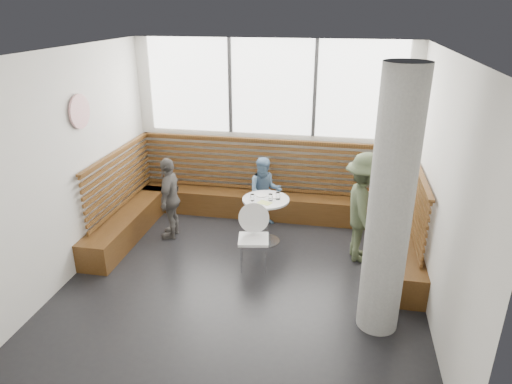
% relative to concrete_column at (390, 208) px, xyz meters
% --- Properties ---
extents(room, '(5.00, 5.00, 3.20)m').
position_rel_concrete_column_xyz_m(room, '(-1.85, 0.60, 0.00)').
color(room, silver).
rests_on(room, ground).
extents(booth, '(5.00, 2.50, 1.44)m').
position_rel_concrete_column_xyz_m(booth, '(-1.85, 2.37, -1.19)').
color(booth, '#442A11').
rests_on(booth, ground).
extents(concrete_column, '(0.50, 0.50, 3.20)m').
position_rel_concrete_column_xyz_m(concrete_column, '(0.00, 0.00, 0.00)').
color(concrete_column, gray).
rests_on(concrete_column, ground).
extents(wall_art, '(0.03, 0.50, 0.50)m').
position_rel_concrete_column_xyz_m(wall_art, '(-4.31, 1.00, 0.70)').
color(wall_art, white).
rests_on(wall_art, room).
extents(cafe_table, '(0.77, 0.77, 0.79)m').
position_rel_concrete_column_xyz_m(cafe_table, '(-1.73, 1.85, -1.03)').
color(cafe_table, silver).
rests_on(cafe_table, ground).
extents(cafe_chair, '(0.47, 0.46, 0.97)m').
position_rel_concrete_column_xyz_m(cafe_chair, '(-1.78, 1.09, -1.03)').
color(cafe_chair, white).
rests_on(cafe_chair, ground).
extents(adult_man, '(0.80, 1.20, 1.72)m').
position_rel_concrete_column_xyz_m(adult_man, '(-0.18, 1.61, -0.74)').
color(adult_man, '#424E34').
rests_on(adult_man, ground).
extents(child_back, '(0.71, 0.61, 1.26)m').
position_rel_concrete_column_xyz_m(child_back, '(-1.87, 2.52, -0.97)').
color(child_back, '#5E81A4').
rests_on(child_back, ground).
extents(child_left, '(0.41, 0.85, 1.41)m').
position_rel_concrete_column_xyz_m(child_left, '(-3.36, 1.77, -0.90)').
color(child_left, '#5D5854').
rests_on(child_left, ground).
extents(plate_near, '(0.19, 0.19, 0.01)m').
position_rel_concrete_column_xyz_m(plate_near, '(-1.83, 1.97, -0.80)').
color(plate_near, white).
rests_on(plate_near, cafe_table).
extents(plate_far, '(0.20, 0.20, 0.01)m').
position_rel_concrete_column_xyz_m(plate_far, '(-1.61, 1.97, -0.80)').
color(plate_far, white).
rests_on(plate_far, cafe_table).
extents(glass_left, '(0.07, 0.07, 0.11)m').
position_rel_concrete_column_xyz_m(glass_left, '(-1.94, 1.74, -0.76)').
color(glass_left, white).
rests_on(glass_left, cafe_table).
extents(glass_mid, '(0.07, 0.07, 0.11)m').
position_rel_concrete_column_xyz_m(glass_mid, '(-1.65, 1.79, -0.76)').
color(glass_mid, white).
rests_on(glass_mid, cafe_table).
extents(glass_right, '(0.08, 0.08, 0.12)m').
position_rel_concrete_column_xyz_m(glass_right, '(-1.54, 1.87, -0.75)').
color(glass_right, white).
rests_on(glass_right, cafe_table).
extents(menu_card, '(0.25, 0.22, 0.00)m').
position_rel_concrete_column_xyz_m(menu_card, '(-1.73, 1.68, -0.81)').
color(menu_card, '#A5C64C').
rests_on(menu_card, cafe_table).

